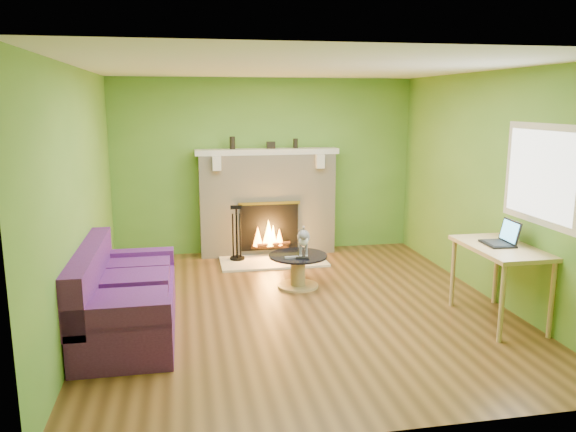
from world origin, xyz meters
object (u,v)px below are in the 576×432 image
object	(u,v)px
sofa	(123,299)
desk	(501,255)
coffee_table	(298,268)
cat	(304,240)

from	to	relation	value
sofa	desk	xyz separation A→B (m)	(3.81, -0.44, 0.37)
coffee_table	cat	distance (m)	0.36
desk	cat	distance (m)	2.31
desk	cat	xyz separation A→B (m)	(-1.74, 1.52, -0.13)
desk	cat	bearing A→B (deg)	138.97
coffee_table	sofa	bearing A→B (deg)	-152.74
coffee_table	cat	bearing A→B (deg)	32.01
desk	cat	size ratio (longest dim) A/B	1.98
desk	cat	world-z (taller)	desk
sofa	coffee_table	distance (m)	2.24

